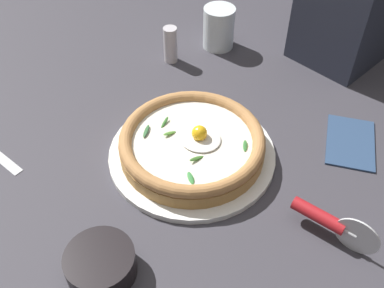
{
  "coord_description": "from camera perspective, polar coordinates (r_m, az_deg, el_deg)",
  "views": [
    {
      "loc": [
        -0.3,
        0.48,
        0.61
      ],
      "look_at": [
        0.03,
        0.02,
        0.03
      ],
      "focal_mm": 41.4,
      "sensor_mm": 36.0,
      "label": 1
    }
  ],
  "objects": [
    {
      "name": "ground_plane",
      "position": [
        0.84,
        2.62,
        -2.5
      ],
      "size": [
        2.4,
        2.4,
        0.03
      ],
      "primitive_type": "cube",
      "color": "#3A383F",
      "rests_on": "ground"
    },
    {
      "name": "pizza_plate",
      "position": [
        0.83,
        0.0,
        -1.26
      ],
      "size": [
        0.31,
        0.31,
        0.01
      ],
      "primitive_type": "cylinder",
      "color": "white",
      "rests_on": "ground"
    },
    {
      "name": "pizza",
      "position": [
        0.81,
        0.01,
        0.13
      ],
      "size": [
        0.27,
        0.27,
        0.06
      ],
      "color": "#B78344",
      "rests_on": "pizza_plate"
    },
    {
      "name": "side_bowl",
      "position": [
        0.69,
        -11.68,
        -14.89
      ],
      "size": [
        0.1,
        0.1,
        0.04
      ],
      "primitive_type": "cylinder",
      "color": "black",
      "rests_on": "ground"
    },
    {
      "name": "pizza_cutter",
      "position": [
        0.73,
        17.19,
        -9.46
      ],
      "size": [
        0.14,
        0.03,
        0.07
      ],
      "color": "silver",
      "rests_on": "ground"
    },
    {
      "name": "drinking_glass",
      "position": [
        1.11,
        3.45,
        14.4
      ],
      "size": [
        0.08,
        0.08,
        0.1
      ],
      "color": "silver",
      "rests_on": "ground"
    },
    {
      "name": "folded_napkin",
      "position": [
        0.91,
        19.77,
        0.31
      ],
      "size": [
        0.13,
        0.16,
        0.01
      ],
      "primitive_type": "cube",
      "rotation": [
        0.0,
        0.0,
        1.93
      ],
      "color": "navy",
      "rests_on": "ground"
    },
    {
      "name": "pepper_shaker",
      "position": [
        1.05,
        -2.79,
        12.66
      ],
      "size": [
        0.03,
        0.03,
        0.09
      ],
      "primitive_type": "cylinder",
      "color": "silver",
      "rests_on": "ground"
    }
  ]
}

